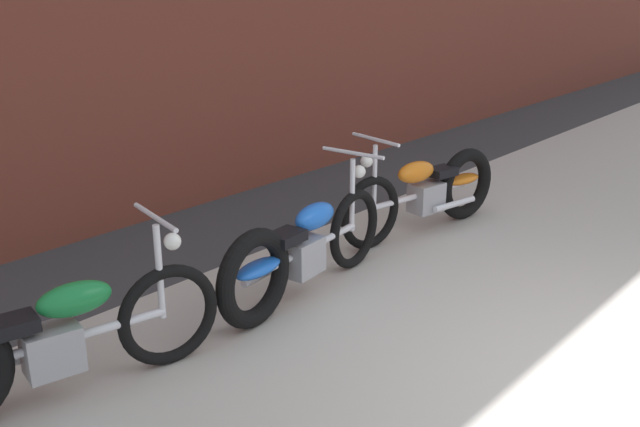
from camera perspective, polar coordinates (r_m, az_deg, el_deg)
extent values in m
cube|color=#B2ADA3|center=(5.27, 6.78, -8.47)|extent=(36.00, 3.50, 0.01)
torus|color=black|center=(4.67, -12.00, -7.97)|extent=(0.68, 0.22, 0.68)
cylinder|color=silver|center=(4.46, -19.70, -9.49)|extent=(1.22, 0.31, 0.06)
cube|color=#99999E|center=(4.47, -20.63, -10.18)|extent=(0.36, 0.28, 0.28)
ellipsoid|color=#197A38|center=(4.38, -19.05, -6.47)|extent=(0.47, 0.28, 0.20)
cube|color=black|center=(4.33, -23.52, -8.24)|extent=(0.32, 0.25, 0.08)
cylinder|color=silver|center=(4.52, -12.72, -4.59)|extent=(0.05, 0.05, 0.62)
cylinder|color=silver|center=(4.39, -13.06, -0.29)|extent=(0.15, 0.57, 0.03)
sphere|color=white|center=(4.49, -11.73, -2.20)|extent=(0.11, 0.11, 0.11)
cylinder|color=silver|center=(4.59, -23.96, -10.94)|extent=(0.55, 0.17, 0.06)
torus|color=black|center=(6.01, 2.76, -1.26)|extent=(0.68, 0.15, 0.68)
torus|color=black|center=(5.04, -5.29, -5.20)|extent=(0.74, 0.21, 0.73)
cylinder|color=silver|center=(5.50, -0.91, -2.80)|extent=(1.23, 0.19, 0.06)
cube|color=#99999E|center=(5.45, -1.40, -3.44)|extent=(0.34, 0.25, 0.28)
ellipsoid|color=blue|center=(5.47, -0.42, -0.21)|extent=(0.46, 0.24, 0.20)
ellipsoid|color=blue|center=(5.05, -4.95, -4.39)|extent=(0.46, 0.23, 0.10)
cube|color=black|center=(5.22, -2.73, -1.90)|extent=(0.30, 0.23, 0.08)
cylinder|color=silver|center=(5.88, 2.60, 1.46)|extent=(0.05, 0.05, 0.62)
cylinder|color=silver|center=(5.78, 2.65, 4.87)|extent=(0.10, 0.58, 0.03)
sphere|color=white|center=(5.91, 3.15, 3.37)|extent=(0.11, 0.11, 0.11)
cylinder|color=silver|center=(5.40, -4.20, -4.66)|extent=(0.55, 0.12, 0.06)
torus|color=black|center=(6.42, 4.05, 0.05)|extent=(0.68, 0.19, 0.68)
torus|color=black|center=(7.32, 11.56, 2.33)|extent=(0.74, 0.25, 0.73)
cylinder|color=silver|center=(6.84, 8.06, 1.49)|extent=(1.23, 0.26, 0.06)
cube|color=#99999E|center=(6.91, 8.50, 1.30)|extent=(0.35, 0.27, 0.28)
ellipsoid|color=orange|center=(6.72, 7.69, 3.31)|extent=(0.47, 0.26, 0.20)
ellipsoid|color=orange|center=(7.26, 11.34, 2.71)|extent=(0.46, 0.25, 0.10)
cube|color=black|center=(6.99, 9.71, 3.32)|extent=(0.31, 0.24, 0.08)
cylinder|color=silver|center=(6.35, 4.38, 2.77)|extent=(0.05, 0.05, 0.62)
cylinder|color=silver|center=(6.26, 4.46, 5.94)|extent=(0.13, 0.58, 0.03)
sphere|color=white|center=(6.23, 3.75, 4.20)|extent=(0.11, 0.11, 0.11)
cylinder|color=silver|center=(7.01, 10.70, 0.75)|extent=(0.55, 0.15, 0.06)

